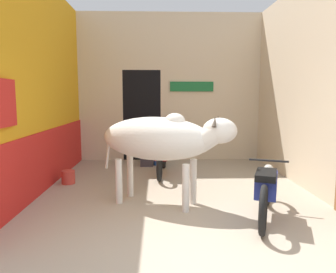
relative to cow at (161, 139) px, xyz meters
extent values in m
plane|color=tan|center=(0.27, -1.84, -1.05)|extent=(30.00, 30.00, 0.00)
cube|color=orange|center=(-2.22, 0.91, 0.89)|extent=(0.18, 5.48, 3.86)
cube|color=red|center=(-2.12, 0.91, -0.50)|extent=(0.03, 5.48, 1.08)
cube|color=red|center=(-2.10, -0.63, 0.58)|extent=(0.08, 0.56, 0.64)
cube|color=beige|center=(0.27, 3.74, 2.08)|extent=(4.79, 0.18, 1.48)
cube|color=beige|center=(-1.55, 3.74, 0.15)|extent=(1.15, 0.18, 2.39)
cube|color=beige|center=(1.34, 3.74, 0.15)|extent=(2.64, 0.18, 2.39)
cube|color=black|center=(-0.47, 4.10, 0.15)|extent=(1.00, 0.90, 2.39)
cube|color=#196633|center=(0.85, 3.63, 0.91)|extent=(1.14, 0.03, 0.25)
cube|color=beige|center=(2.75, 0.91, 0.89)|extent=(0.18, 5.48, 3.86)
ellipsoid|color=silver|center=(-0.09, 0.04, 0.01)|extent=(1.95, 1.35, 0.68)
ellipsoid|color=silver|center=(0.21, -0.08, 0.29)|extent=(0.41, 0.39, 0.25)
cylinder|color=silver|center=(0.68, -0.28, 0.06)|extent=(0.54, 0.47, 0.45)
ellipsoid|color=silver|center=(0.85, -0.35, 0.17)|extent=(0.59, 0.49, 0.38)
cylinder|color=silver|center=(-0.88, 0.36, -0.22)|extent=(0.14, 0.09, 0.65)
cylinder|color=silver|center=(0.51, 0.01, -0.69)|extent=(0.11, 0.11, 0.72)
cylinder|color=silver|center=(0.36, -0.36, -0.69)|extent=(0.11, 0.11, 0.72)
cylinder|color=silver|center=(-0.53, 0.43, -0.69)|extent=(0.11, 0.11, 0.72)
cylinder|color=silver|center=(-0.68, 0.07, -0.69)|extent=(0.11, 0.11, 0.72)
cone|color=#473D33|center=(0.85, -0.21, 0.31)|extent=(0.11, 0.15, 0.18)
cone|color=#473D33|center=(0.75, -0.45, 0.31)|extent=(0.11, 0.15, 0.18)
torus|color=black|center=(1.24, -1.22, -0.73)|extent=(0.31, 0.62, 0.64)
torus|color=black|center=(1.68, -0.09, -0.73)|extent=(0.31, 0.62, 0.64)
cube|color=navy|center=(1.46, -0.66, -0.56)|extent=(0.51, 0.73, 0.28)
cube|color=black|center=(1.39, -0.83, -0.38)|extent=(0.44, 0.59, 0.09)
cylinder|color=black|center=(1.63, -0.22, -0.31)|extent=(0.55, 0.24, 0.03)
sphere|color=silver|center=(1.67, -0.14, -0.46)|extent=(0.15, 0.15, 0.15)
torus|color=black|center=(-0.02, 1.38, -0.72)|extent=(0.14, 0.66, 0.65)
torus|color=black|center=(0.09, 2.61, -0.72)|extent=(0.14, 0.66, 0.65)
cube|color=maroon|center=(0.03, 2.00, -0.55)|extent=(0.34, 0.70, 0.28)
cube|color=black|center=(0.02, 1.81, -0.37)|extent=(0.31, 0.56, 0.09)
cylinder|color=black|center=(0.08, 2.48, -0.29)|extent=(0.58, 0.08, 0.03)
sphere|color=silver|center=(0.09, 2.56, -0.45)|extent=(0.15, 0.15, 0.15)
cube|color=#3D3842|center=(-0.33, 2.81, -0.84)|extent=(0.30, 0.14, 0.41)
cube|color=#3D3842|center=(-0.33, 2.90, -0.58)|extent=(0.30, 0.32, 0.11)
cube|color=maroon|center=(-0.33, 2.97, -0.33)|extent=(0.43, 0.20, 0.50)
sphere|color=tan|center=(-0.33, 2.97, 0.02)|extent=(0.21, 0.21, 0.21)
cylinder|color=#2856B2|center=(-0.06, 2.98, -0.86)|extent=(0.22, 0.22, 0.38)
cylinder|color=#2856B2|center=(-0.06, 2.98, -0.65)|extent=(0.31, 0.31, 0.04)
cylinder|color=#C63D33|center=(-1.82, 1.27, -0.92)|extent=(0.26, 0.26, 0.26)
camera|label=1|loc=(-0.06, -5.06, 0.67)|focal=35.00mm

